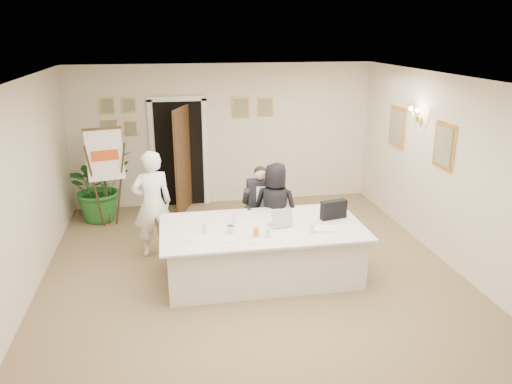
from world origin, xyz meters
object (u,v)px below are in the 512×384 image
(seated_man, at_px, (261,206))
(potted_palm, at_px, (99,186))
(standing_woman, at_px, (275,208))
(oj_glass, at_px, (256,232))
(standing_man, at_px, (152,204))
(paper_stack, at_px, (326,229))
(flip_chart, at_px, (107,183))
(laptop, at_px, (280,216))
(laptop_bag, at_px, (334,210))
(conference_table, at_px, (262,251))
(steel_jug, at_px, (231,230))

(seated_man, distance_m, potted_palm, 3.22)
(standing_woman, relative_size, oj_glass, 11.27)
(standing_man, bearing_deg, paper_stack, 137.28)
(flip_chart, height_order, laptop, flip_chart)
(paper_stack, relative_size, oj_glass, 2.46)
(laptop, relative_size, laptop_bag, 0.86)
(laptop, relative_size, paper_stack, 1.06)
(flip_chart, distance_m, standing_man, 1.57)
(conference_table, relative_size, flip_chart, 1.59)
(oj_glass, bearing_deg, conference_table, 67.58)
(conference_table, distance_m, laptop_bag, 1.21)
(laptop_bag, height_order, steel_jug, laptop_bag)
(laptop, bearing_deg, oj_glass, -152.34)
(standing_woman, xyz_separation_m, potted_palm, (-2.91, 1.97, -0.08))
(standing_man, bearing_deg, laptop_bag, 147.07)
(flip_chart, relative_size, laptop, 5.25)
(laptop, height_order, laptop_bag, same)
(standing_man, height_order, oj_glass, standing_man)
(paper_stack, bearing_deg, flip_chart, 140.08)
(standing_woman, relative_size, laptop, 4.31)
(flip_chart, bearing_deg, potted_palm, 115.99)
(seated_man, xyz_separation_m, laptop_bag, (0.90, -0.97, 0.23))
(flip_chart, xyz_separation_m, oj_glass, (2.20, -2.75, 0.01))
(seated_man, bearing_deg, laptop_bag, -55.63)
(steel_jug, bearing_deg, laptop_bag, 10.64)
(laptop_bag, bearing_deg, seated_man, 120.51)
(paper_stack, bearing_deg, potted_palm, 137.84)
(seated_man, relative_size, laptop_bag, 3.43)
(seated_man, bearing_deg, conference_table, -108.24)
(flip_chart, height_order, paper_stack, flip_chart)
(laptop, distance_m, oj_glass, 0.56)
(standing_woman, distance_m, potted_palm, 3.52)
(oj_glass, bearing_deg, paper_stack, 4.09)
(flip_chart, distance_m, potted_palm, 0.47)
(standing_man, height_order, paper_stack, standing_man)
(flip_chart, bearing_deg, laptop, -42.26)
(oj_glass, bearing_deg, laptop_bag, 21.14)
(potted_palm, xyz_separation_m, paper_stack, (3.39, -3.07, 0.14))
(standing_man, height_order, potted_palm, standing_man)
(standing_woman, bearing_deg, paper_stack, 138.02)
(seated_man, bearing_deg, potted_palm, 139.86)
(conference_table, bearing_deg, paper_stack, -19.20)
(conference_table, height_order, standing_woman, standing_woman)
(laptop_bag, relative_size, steel_jug, 3.59)
(seated_man, distance_m, paper_stack, 1.53)
(flip_chart, bearing_deg, standing_woman, -30.15)
(flip_chart, relative_size, laptop_bag, 4.52)
(standing_woman, height_order, potted_palm, standing_woman)
(standing_man, xyz_separation_m, standing_woman, (1.90, -0.24, -0.11))
(standing_man, xyz_separation_m, laptop, (1.79, -1.04, 0.07))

